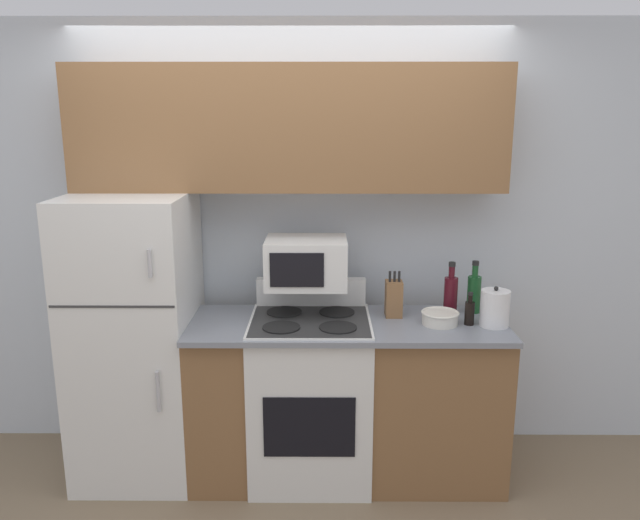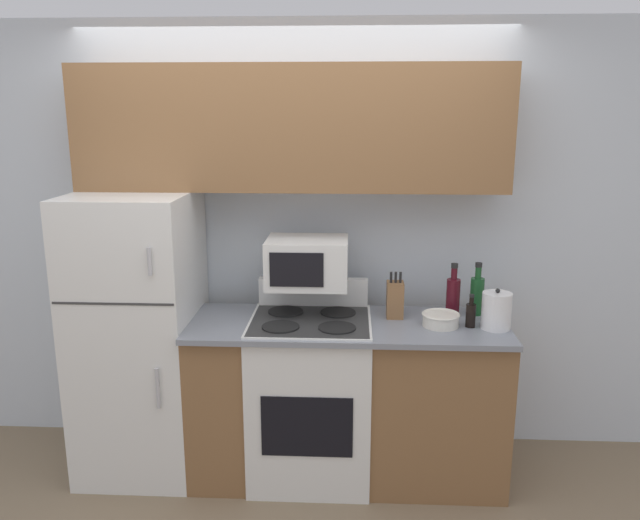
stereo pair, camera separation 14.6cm
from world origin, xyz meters
name	(u,v)px [view 2 (the right image)]	position (x,y,z in m)	size (l,w,h in m)	color
ground_plane	(285,500)	(0.00, 0.00, 0.00)	(12.00, 12.00, 0.00)	#7F6B51
wall_back	(296,240)	(0.00, 0.74, 1.27)	(8.00, 0.05, 2.55)	silver
lower_cabinets	(347,399)	(0.32, 0.29, 0.46)	(1.72, 0.62, 0.92)	brown
refrigerator	(140,334)	(-0.86, 0.35, 0.80)	(0.65, 0.73, 1.61)	white
upper_cabinets	(291,128)	(0.00, 0.55, 1.94)	(2.37, 0.34, 0.68)	brown
stove	(311,395)	(0.12, 0.28, 0.48)	(0.66, 0.60, 1.09)	white
microwave	(307,262)	(0.10, 0.39, 1.23)	(0.44, 0.35, 0.26)	white
knife_block	(395,299)	(0.58, 0.38, 1.02)	(0.09, 0.10, 0.26)	brown
bowl	(441,319)	(0.82, 0.24, 0.96)	(0.20, 0.20, 0.07)	silver
bottle_wine_green	(477,294)	(1.05, 0.45, 1.04)	(0.08, 0.08, 0.30)	#194C23
bottle_wine_red	(453,295)	(0.91, 0.42, 1.04)	(0.08, 0.08, 0.30)	#470F19
bottle_soy_sauce	(471,314)	(0.97, 0.24, 0.99)	(0.05, 0.05, 0.18)	black
kettle	(496,311)	(1.10, 0.22, 1.02)	(0.15, 0.15, 0.22)	white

